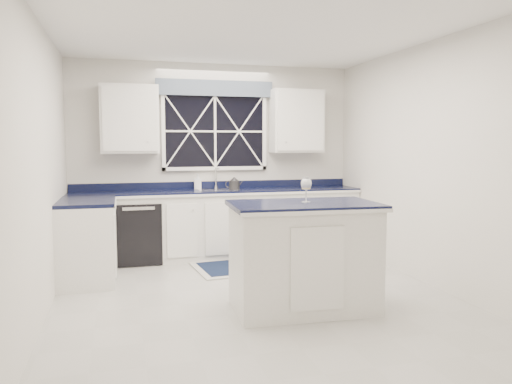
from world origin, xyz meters
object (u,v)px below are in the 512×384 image
object	(u,v)px
soap_bottle	(198,181)
island	(303,256)
dishwasher	(138,231)
faucet	(216,178)
kettle	(234,184)
wine_glass	(306,185)

from	to	relation	value
soap_bottle	island	bearing A→B (deg)	-76.67
dishwasher	soap_bottle	size ratio (longest dim) A/B	3.77
island	soap_bottle	world-z (taller)	soap_bottle
dishwasher	faucet	distance (m)	1.31
island	kettle	distance (m)	2.49
faucet	island	world-z (taller)	faucet
faucet	kettle	xyz separation A→B (m)	(0.22, -0.15, -0.08)
kettle	soap_bottle	world-z (taller)	soap_bottle
wine_glass	island	bearing A→B (deg)	-146.57
faucet	wine_glass	xyz separation A→B (m)	(0.37, -2.56, 0.09)
island	kettle	bearing A→B (deg)	95.56
wine_glass	dishwasher	bearing A→B (deg)	121.86
island	soap_bottle	bearing A→B (deg)	106.05
dishwasher	soap_bottle	bearing A→B (deg)	12.76
faucet	island	size ratio (longest dim) A/B	0.21
dishwasher	wine_glass	distance (m)	2.90
kettle	dishwasher	bearing A→B (deg)	-156.44
faucet	kettle	size ratio (longest dim) A/B	1.29
wine_glass	faucet	bearing A→B (deg)	98.27
dishwasher	kettle	size ratio (longest dim) A/B	3.49
dishwasher	wine_glass	bearing A→B (deg)	-58.14
kettle	soap_bottle	bearing A→B (deg)	-174.74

